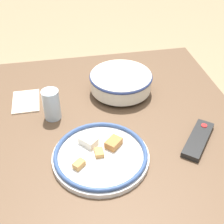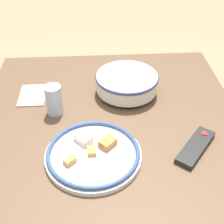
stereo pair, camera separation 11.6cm
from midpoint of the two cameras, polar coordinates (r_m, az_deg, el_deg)
dining_table at (r=1.22m, az=2.60°, el=-6.02°), size 1.11×1.01×0.77m
noodle_bowl at (r=1.31m, az=5.25°, el=5.32°), size 0.26×0.26×0.09m
food_plate at (r=1.03m, az=-0.24°, el=-7.76°), size 0.32×0.32×0.04m
tv_remote at (r=1.12m, az=17.94°, el=-6.24°), size 0.19×0.17×0.02m
drinking_glass at (r=1.20m, az=-7.89°, el=2.08°), size 0.06×0.06×0.12m
folded_napkin at (r=1.34m, az=-11.95°, el=2.94°), size 0.15×0.11×0.01m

